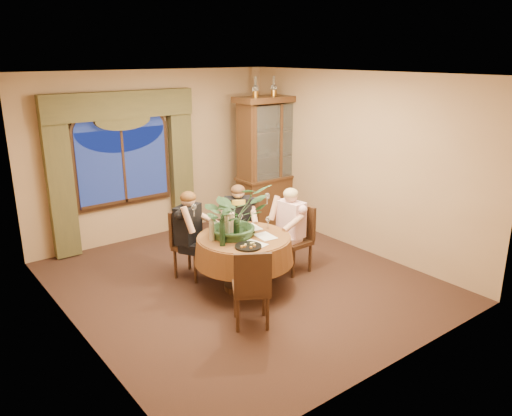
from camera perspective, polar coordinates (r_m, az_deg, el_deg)
floor at (r=7.04m, az=-1.57°, el=-8.38°), size 5.00×5.00×0.00m
wall_back at (r=8.65m, az=-11.48°, el=5.97°), size 4.50×0.00×4.50m
wall_right at (r=8.04m, az=11.48°, el=5.12°), size 0.00×5.00×5.00m
ceiling at (r=6.35m, az=-1.78°, el=15.05°), size 5.00×5.00×0.00m
window at (r=8.37m, az=-14.91°, el=4.66°), size 1.62×0.10×1.32m
arched_transom at (r=8.24m, az=-15.33°, el=9.95°), size 1.60×0.06×0.44m
drapery_left at (r=8.03m, az=-21.46°, el=2.62°), size 0.38×0.14×2.32m
drapery_right at (r=8.79m, az=-8.53°, el=4.83°), size 0.38×0.14×2.32m
swag_valance at (r=8.15m, az=-15.22°, el=11.30°), size 2.45×0.16×0.42m
dining_table at (r=6.69m, az=-1.37°, el=-6.25°), size 1.49×1.49×0.75m
china_cabinet at (r=9.13m, az=1.96°, el=5.39°), size 1.44×0.57×2.33m
oil_lamp_left at (r=8.70m, az=-0.07°, el=13.69°), size 0.11×0.11×0.34m
oil_lamp_center at (r=8.95m, az=2.05°, el=13.78°), size 0.11×0.11×0.34m
oil_lamp_right at (r=9.22m, az=4.05°, el=13.85°), size 0.11×0.11×0.34m
chair_right at (r=7.20m, az=4.34°, el=-3.66°), size 0.43×0.43×0.96m
chair_back_right at (r=7.46m, az=-1.29°, el=-2.83°), size 0.59×0.59×0.96m
chair_back at (r=7.07m, az=-7.38°, el=-4.15°), size 0.56×0.56×0.96m
chair_front_left at (r=5.81m, az=-0.58°, el=-8.94°), size 0.58×0.58×0.96m
person_pink at (r=7.18m, az=4.01°, el=-2.49°), size 0.45×0.48×1.25m
person_back at (r=6.96m, az=-7.73°, el=-3.14°), size 0.60×0.59×1.28m
person_scarf at (r=7.39m, az=-2.05°, el=-1.92°), size 0.59×0.57×1.24m
stoneware_vase at (r=6.55m, az=-2.99°, el=-1.85°), size 0.16×0.16×0.31m
centerpiece_plant at (r=6.44m, az=-2.57°, el=1.89°), size 0.90×1.00×0.78m
olive_bowl at (r=6.56m, az=-0.81°, el=-2.98°), size 0.16×0.16×0.05m
cheese_platter at (r=6.18m, az=-0.89°, el=-4.42°), size 0.33×0.33×0.02m
wine_bottle_0 at (r=6.28m, az=-3.87°, el=-2.60°), size 0.07×0.07×0.33m
wine_bottle_1 at (r=6.48m, az=-3.82°, el=-1.97°), size 0.07×0.07×0.33m
wine_bottle_2 at (r=6.45m, az=-3.32°, el=-2.04°), size 0.07×0.07×0.33m
wine_bottle_3 at (r=6.20m, az=-3.87°, el=-2.88°), size 0.07×0.07×0.33m
wine_bottle_4 at (r=6.38m, az=-5.08°, el=-2.32°), size 0.07×0.07×0.33m
wine_bottle_5 at (r=6.37m, az=-2.28°, el=-2.27°), size 0.07×0.07×0.33m
tasting_paper_0 at (r=6.54m, az=1.07°, el=-3.25°), size 0.24×0.32×0.00m
tasting_paper_1 at (r=6.87m, az=-0.55°, el=-2.22°), size 0.25×0.32×0.00m
tasting_paper_2 at (r=6.28m, az=-0.18°, el=-4.14°), size 0.27×0.34×0.00m
wine_glass_person_pink at (r=6.80m, az=1.38°, el=-1.66°), size 0.07×0.07×0.18m
wine_glass_person_back at (r=6.70m, az=-4.80°, el=-2.00°), size 0.07×0.07×0.18m
wine_glass_person_scarf at (r=6.93m, az=-1.76°, el=-1.29°), size 0.07×0.07×0.18m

